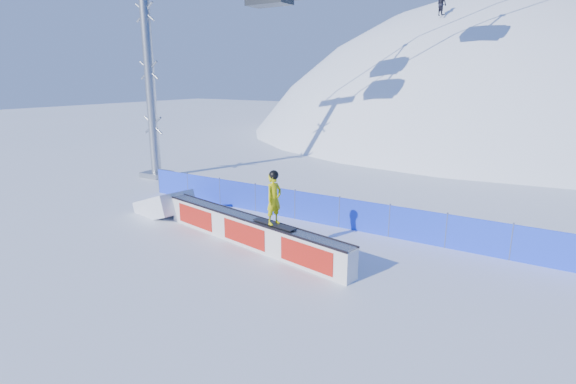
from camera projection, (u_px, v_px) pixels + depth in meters
The scene contains 6 objects.
ground at pixel (302, 275), 13.19m from camera, with size 160.00×160.00×0.00m, color white.
snow_hill at pixel (486, 287), 51.99m from camera, with size 64.00×64.00×64.00m.
safety_fence at pixel (364, 217), 16.71m from camera, with size 22.05×0.05×1.30m.
rail_box at pixel (250, 232), 15.39m from camera, with size 8.54×2.19×1.03m.
snow_ramp at pixel (165, 214), 19.07m from camera, with size 2.38×1.59×0.89m, color white, non-canonical shape.
snowboarder at pixel (274, 198), 14.25m from camera, with size 1.74×0.66×1.79m.
Camera 1 is at (6.19, -10.48, 5.66)m, focal length 28.00 mm.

